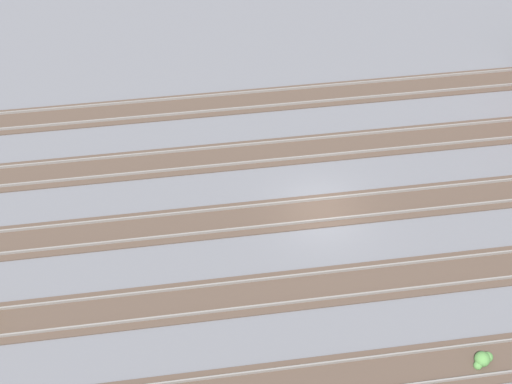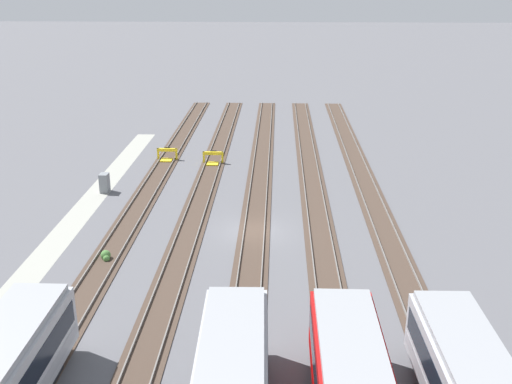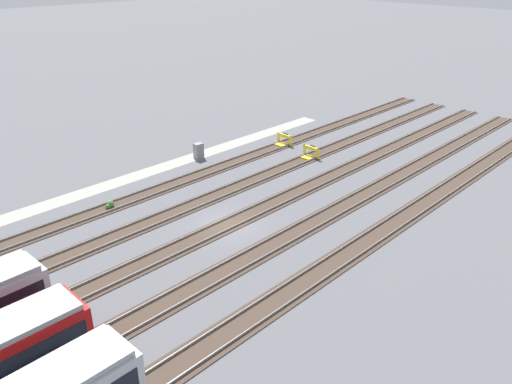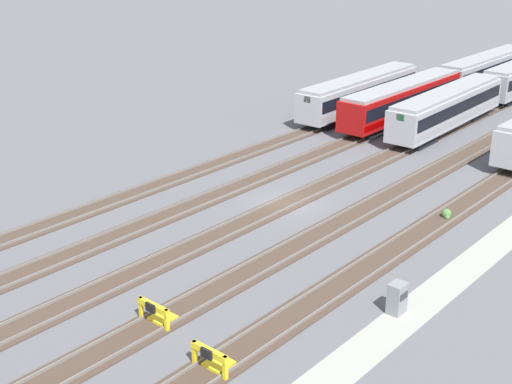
# 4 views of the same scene
# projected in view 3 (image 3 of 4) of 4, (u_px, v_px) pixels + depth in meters

# --- Properties ---
(ground_plane) EXTENTS (400.00, 400.00, 0.00)m
(ground_plane) POSITION_uv_depth(u_px,v_px,m) (227.00, 225.00, 39.15)
(ground_plane) COLOR #5B5B60
(service_walkway) EXTENTS (54.00, 2.00, 0.01)m
(service_walkway) POSITION_uv_depth(u_px,v_px,m) (132.00, 177.00, 47.69)
(service_walkway) COLOR #9E9E93
(service_walkway) RESTS_ON ground
(rail_track_nearest) EXTENTS (90.00, 2.23, 0.21)m
(rail_track_nearest) POSITION_uv_depth(u_px,v_px,m) (158.00, 190.00, 45.02)
(rail_track_nearest) COLOR #47382D
(rail_track_nearest) RESTS_ON ground
(rail_track_near_inner) EXTENTS (90.00, 2.23, 0.21)m
(rail_track_near_inner) POSITION_uv_depth(u_px,v_px,m) (190.00, 206.00, 42.08)
(rail_track_near_inner) COLOR #47382D
(rail_track_near_inner) RESTS_ON ground
(rail_track_middle) EXTENTS (90.00, 2.24, 0.21)m
(rail_track_middle) POSITION_uv_depth(u_px,v_px,m) (227.00, 225.00, 39.13)
(rail_track_middle) COLOR #47382D
(rail_track_middle) RESTS_ON ground
(rail_track_far_inner) EXTENTS (90.00, 2.23, 0.21)m
(rail_track_far_inner) POSITION_uv_depth(u_px,v_px,m) (270.00, 247.00, 36.19)
(rail_track_far_inner) COLOR #47382D
(rail_track_far_inner) RESTS_ON ground
(rail_track_farthest) EXTENTS (90.00, 2.23, 0.21)m
(rail_track_farthest) POSITION_uv_depth(u_px,v_px,m) (320.00, 272.00, 33.24)
(rail_track_farthest) COLOR #47382D
(rail_track_farthest) RESTS_ON ground
(bumper_stop_nearest_track) EXTENTS (1.34, 2.00, 1.22)m
(bumper_stop_nearest_track) POSITION_uv_depth(u_px,v_px,m) (283.00, 140.00, 55.77)
(bumper_stop_nearest_track) COLOR yellow
(bumper_stop_nearest_track) RESTS_ON ground
(bumper_stop_near_inner_track) EXTENTS (1.34, 2.00, 1.22)m
(bumper_stop_near_inner_track) POSITION_uv_depth(u_px,v_px,m) (310.00, 153.00, 52.18)
(bumper_stop_near_inner_track) COLOR yellow
(bumper_stop_near_inner_track) RESTS_ON ground
(electrical_cabinet) EXTENTS (0.90, 0.73, 1.60)m
(electrical_cabinet) POSITION_uv_depth(u_px,v_px,m) (199.00, 151.00, 51.99)
(electrical_cabinet) COLOR gray
(electrical_cabinet) RESTS_ON ground
(weed_clump) EXTENTS (0.92, 0.70, 0.64)m
(weed_clump) POSITION_uv_depth(u_px,v_px,m) (110.00, 205.00, 41.91)
(weed_clump) COLOR #4C7F3D
(weed_clump) RESTS_ON ground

